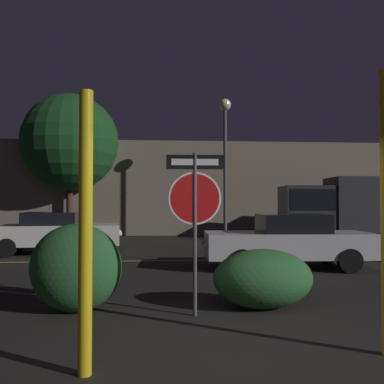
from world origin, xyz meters
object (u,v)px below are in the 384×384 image
Objects in this scene: passing_car_2 at (54,232)px; passing_car_3 at (288,241)px; hedge_bush_3 at (263,279)px; delivery_truck at (344,206)px; tree_0 at (70,143)px; street_lamp at (225,138)px; stop_sign at (195,200)px; yellow_pole_left at (86,232)px; hedge_bush_2 at (76,268)px.

passing_car_3 is (6.95, -3.86, -0.00)m from passing_car_2.
delivery_truck is (6.78, 12.06, 1.10)m from hedge_bush_3.
passing_car_2 is 8.17m from tree_0.
delivery_truck is at bearing -2.48° from street_lamp.
tree_0 reaches higher than passing_car_2.
stop_sign is 0.56× the size of passing_car_3.
passing_car_2 is (-2.80, 10.49, -0.72)m from yellow_pole_left.
yellow_pole_left is at bearing -104.24° from street_lamp.
hedge_bush_2 is 8.29m from passing_car_2.
yellow_pole_left is at bearing 151.27° from delivery_truck.
yellow_pole_left is at bearing -118.97° from stop_sign.
street_lamp is 7.96m from tree_0.
yellow_pole_left is 1.75× the size of hedge_bush_3.
stop_sign is 0.35× the size of tree_0.
hedge_bush_3 is 0.25× the size of street_lamp.
yellow_pole_left reaches higher than passing_car_2.
hedge_bush_2 is 3.01m from hedge_bush_3.
delivery_truck is at bearing 60.65° from hedge_bush_3.
hedge_bush_2 is at bearing 144.55° from delivery_truck.
tree_0 is at bearing 80.75° from delivery_truck.
passing_car_2 is 0.70× the size of street_lamp.
hedge_bush_3 is 9.55m from passing_car_2.
street_lamp is (-0.39, 8.18, 3.93)m from passing_car_3.
passing_car_3 is at bearing 59.62° from stop_sign.
street_lamp is (6.56, 4.32, 3.93)m from passing_car_2.
hedge_bush_2 is 0.20× the size of tree_0.
tree_0 is at bearing 38.21° from passing_car_3.
yellow_pole_left reaches higher than stop_sign.
yellow_pole_left is 0.63× the size of passing_car_2.
hedge_bush_2 is at bearing 133.56° from passing_car_3.
passing_car_2 is at bearing 104.97° from yellow_pole_left.
stop_sign is 1.74× the size of hedge_bush_2.
passing_car_3 is at bearing -54.17° from tree_0.
delivery_truck is 13.65m from tree_0.
hedge_bush_3 is at bearing -96.12° from street_lamp.
yellow_pole_left is 3.63m from hedge_bush_3.
stop_sign is at bearing 151.06° from delivery_truck.
stop_sign is 2.53m from yellow_pole_left.
tree_0 is (-3.16, 15.01, 4.06)m from hedge_bush_2.
yellow_pole_left is at bearing -134.14° from hedge_bush_3.
stop_sign reaches higher than passing_car_3.
hedge_bush_3 is at bearing 27.42° from passing_car_2.
hedge_bush_2 is 0.24× the size of delivery_truck.
street_lamp is at bearing 91.12° from delivery_truck.
hedge_bush_3 is 4.46m from passing_car_3.
delivery_truck reaches higher than hedge_bush_3.
passing_car_3 is (1.71, 4.12, 0.23)m from hedge_bush_3.
hedge_bush_3 is (2.44, 2.51, -0.95)m from yellow_pole_left.
yellow_pole_left is 10.88m from passing_car_2.
passing_car_2 is 8.79m from street_lamp.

